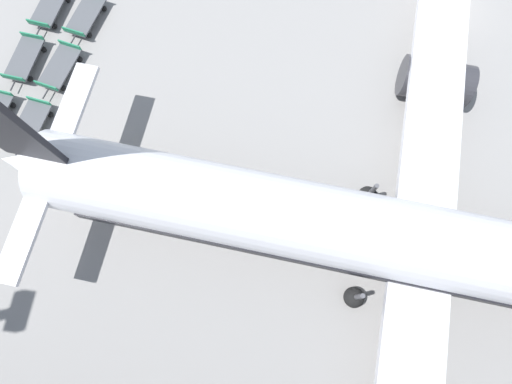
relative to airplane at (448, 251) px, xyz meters
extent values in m
plane|color=gray|center=(-17.31, 1.88, -3.15)|extent=(500.00, 500.00, 0.00)
cylinder|color=white|center=(0.05, 0.64, 0.19)|extent=(6.77, 41.54, 3.82)
cone|color=white|center=(-1.43, -19.99, 0.19)|extent=(3.95, 4.84, 3.63)
cube|color=white|center=(-1.39, -19.40, 0.77)|extent=(11.47, 2.00, 0.24)
cube|color=white|center=(-0.07, -1.01, -0.67)|extent=(40.86, 5.87, 0.44)
cylinder|color=#333338|center=(-10.49, 0.14, -1.90)|extent=(2.68, 4.13, 2.40)
cube|color=black|center=(0.05, 0.64, -0.48)|extent=(6.55, 37.41, 0.69)
cylinder|color=#56565B|center=(2.56, -3.68, -1.69)|extent=(0.24, 0.24, 1.84)
sphere|color=black|center=(2.56, -3.68, -2.61)|extent=(1.08, 1.08, 1.08)
cylinder|color=#56565B|center=(-3.05, -3.28, -1.69)|extent=(0.24, 0.24, 1.84)
sphere|color=black|center=(-3.05, -3.28, -2.61)|extent=(1.08, 1.08, 1.08)
cube|color=#515459|center=(-13.18, -24.61, -2.60)|extent=(3.34, 1.90, 0.10)
cube|color=#237F56|center=(-11.64, -24.81, -2.39)|extent=(0.27, 1.50, 0.32)
cube|color=#333338|center=(-11.26, -24.86, -2.72)|extent=(0.70, 0.15, 0.06)
sphere|color=black|center=(-12.16, -25.38, -2.97)|extent=(0.36, 0.36, 0.36)
sphere|color=black|center=(-11.99, -24.12, -2.97)|extent=(0.36, 0.36, 0.36)
sphere|color=black|center=(-14.20, -23.83, -2.97)|extent=(0.36, 0.36, 0.36)
cube|color=#515459|center=(-9.14, -25.05, -2.60)|extent=(3.30, 1.80, 0.10)
cube|color=#237F56|center=(-7.60, -25.20, -2.39)|extent=(0.22, 1.51, 0.32)
cube|color=#237F56|center=(-10.68, -24.90, -2.39)|extent=(0.22, 1.51, 0.32)
cube|color=#333338|center=(-7.21, -25.24, -2.72)|extent=(0.70, 0.13, 0.06)
sphere|color=black|center=(-8.09, -25.79, -2.97)|extent=(0.36, 0.36, 0.36)
sphere|color=black|center=(-7.97, -24.52, -2.97)|extent=(0.36, 0.36, 0.36)
sphere|color=black|center=(-10.31, -25.58, -2.97)|extent=(0.36, 0.36, 0.36)
sphere|color=black|center=(-10.18, -24.31, -2.97)|extent=(0.36, 0.36, 0.36)
cube|color=#237F56|center=(-6.55, -25.58, -2.39)|extent=(0.28, 1.50, 0.32)
sphere|color=black|center=(-6.03, -25.01, -2.97)|extent=(0.36, 0.36, 0.36)
cube|color=#515459|center=(-12.85, -22.09, -2.60)|extent=(3.41, 2.10, 0.10)
cube|color=#237F56|center=(-11.33, -22.39, -2.39)|extent=(0.38, 1.49, 0.32)
cube|color=#333338|center=(-10.95, -22.47, -2.72)|extent=(0.70, 0.20, 0.06)
sphere|color=black|center=(-11.89, -22.93, -2.97)|extent=(0.36, 0.36, 0.36)
sphere|color=black|center=(-11.63, -21.68, -2.97)|extent=(0.36, 0.36, 0.36)
sphere|color=black|center=(-14.06, -22.49, -2.97)|extent=(0.36, 0.36, 0.36)
sphere|color=black|center=(-13.81, -21.24, -2.97)|extent=(0.36, 0.36, 0.36)
cube|color=#515459|center=(-8.83, -22.68, -2.60)|extent=(3.42, 2.12, 0.10)
cube|color=#237F56|center=(-7.31, -23.00, -2.39)|extent=(0.39, 1.49, 0.32)
cube|color=#237F56|center=(-10.34, -22.36, -2.39)|extent=(0.39, 1.49, 0.32)
cube|color=#333338|center=(-6.93, -23.08, -2.72)|extent=(0.70, 0.20, 0.06)
sphere|color=black|center=(-7.87, -23.53, -2.97)|extent=(0.36, 0.36, 0.36)
sphere|color=black|center=(-7.61, -22.28, -2.97)|extent=(0.36, 0.36, 0.36)
sphere|color=black|center=(-10.05, -23.08, -2.97)|extent=(0.36, 0.36, 0.36)
sphere|color=black|center=(-9.79, -21.83, -2.97)|extent=(0.36, 0.36, 0.36)
cube|color=#515459|center=(-4.73, -23.35, -2.60)|extent=(3.36, 1.95, 0.10)
cube|color=#237F56|center=(-3.20, -23.57, -2.39)|extent=(0.30, 1.50, 0.32)
cube|color=#237F56|center=(-6.26, -23.12, -2.39)|extent=(0.30, 1.50, 0.32)
cube|color=#333338|center=(-2.81, -23.63, -2.72)|extent=(0.70, 0.16, 0.06)
sphere|color=black|center=(-3.72, -24.14, -2.97)|extent=(0.36, 0.36, 0.36)
sphere|color=black|center=(-3.54, -22.88, -2.97)|extent=(0.36, 0.36, 0.36)
sphere|color=black|center=(-5.92, -23.82, -2.97)|extent=(0.36, 0.36, 0.36)
sphere|color=black|center=(-5.73, -22.55, -2.97)|extent=(0.36, 0.36, 0.36)
cube|color=yellow|center=(-2.85, -9.70, -3.15)|extent=(2.72, 33.73, 0.01)
camera|label=1|loc=(4.04, -8.61, 18.79)|focal=28.00mm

